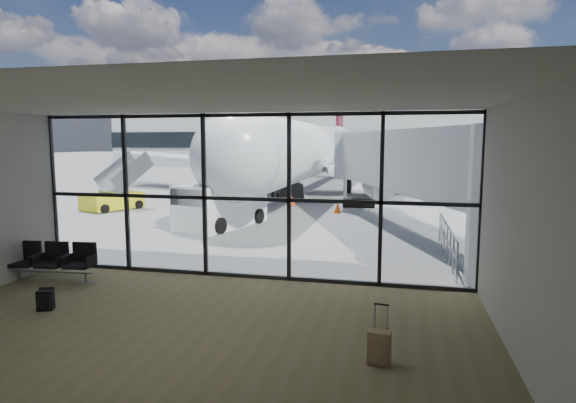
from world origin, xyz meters
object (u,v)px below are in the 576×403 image
at_px(seating_row, 54,259).
at_px(service_van, 220,204).
at_px(mobile_stairs, 114,198).
at_px(suitcase, 379,347).
at_px(belt_loader, 287,189).
at_px(airliner, 311,151).
at_px(backpack, 45,300).

xyz_separation_m(seating_row, service_van, (1.44, 8.78, 0.43)).
bearing_deg(service_van, mobile_stairs, 169.35).
bearing_deg(seating_row, suitcase, -26.29).
bearing_deg(belt_loader, seating_row, -119.12).
bearing_deg(mobile_stairs, airliner, 76.98).
bearing_deg(mobile_stairs, suitcase, -23.82).
distance_m(airliner, service_van, 16.53).
height_order(belt_loader, mobile_stairs, mobile_stairs).
relative_size(seating_row, airliner, 0.06).
bearing_deg(mobile_stairs, service_van, -4.24).
xyz_separation_m(suitcase, belt_loader, (-6.81, 22.66, 0.34)).
distance_m(belt_loader, mobile_stairs, 10.74).
xyz_separation_m(backpack, suitcase, (7.34, -1.02, 0.07)).
xyz_separation_m(suitcase, airliner, (-6.19, 28.26, 2.74)).
relative_size(suitcase, airliner, 0.03).
height_order(airliner, service_van, airliner).
bearing_deg(suitcase, belt_loader, 114.45).
distance_m(seating_row, service_van, 8.91).
bearing_deg(backpack, belt_loader, 69.93).
bearing_deg(seating_row, airliner, 77.42).
xyz_separation_m(seating_row, suitcase, (8.78, -3.12, -0.26)).
height_order(airliner, belt_loader, airliner).
bearing_deg(seating_row, backpack, -62.38).
bearing_deg(airliner, service_van, -93.49).
relative_size(seating_row, belt_loader, 0.53).
xyz_separation_m(seating_row, backpack, (1.44, -2.10, -0.33)).
bearing_deg(belt_loader, airliner, 60.29).
xyz_separation_m(belt_loader, mobile_stairs, (-8.27, -6.85, -0.04)).
bearing_deg(service_van, suitcase, -42.23).
xyz_separation_m(airliner, belt_loader, (-0.62, -5.60, -2.40)).
distance_m(backpack, mobile_stairs, 16.70).
bearing_deg(mobile_stairs, belt_loader, 62.14).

